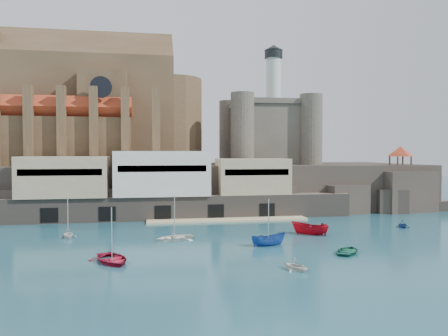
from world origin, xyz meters
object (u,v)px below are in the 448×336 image
pavilion (400,153)px  boat_1 (296,270)px  castle_keep (268,130)px  boat_0 (112,262)px  church (97,112)px  boat_2 (268,245)px

pavilion → boat_1: 59.48m
castle_keep → boat_0: (-32.87, -51.29, -18.31)m
church → pavilion: church is taller
boat_0 → boat_1: bearing=-41.7°
church → boat_1: 68.60m
church → boat_1: size_ratio=14.72×
castle_keep → boat_2: castle_keep is taller
boat_2 → boat_0: bearing=95.2°
pavilion → boat_2: size_ratio=1.25×
pavilion → boat_2: 50.63m
boat_0 → boat_2: 21.18m
boat_1 → boat_2: bearing=55.9°
pavilion → boat_1: pavilion is taller
boat_0 → boat_2: bearing=-6.6°
boat_0 → boat_1: 21.02m
boat_0 → boat_2: boat_0 is taller
church → boat_0: bearing=-82.0°
church → castle_keep: 40.39m
church → boat_0: 57.05m
castle_keep → pavilion: 30.50m
boat_0 → boat_2: size_ratio=1.27×
church → boat_0: (7.34, -52.07, -22.13)m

